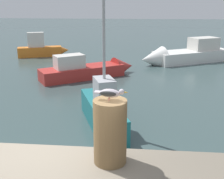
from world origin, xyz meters
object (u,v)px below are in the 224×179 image
at_px(boat_white, 183,55).
at_px(mooring_post, 110,132).
at_px(boat_teal, 101,109).
at_px(boat_orange, 42,49).
at_px(seagull, 111,93).
at_px(boat_red, 92,69).

bearing_deg(boat_white, mooring_post, -102.24).
relative_size(mooring_post, boat_teal, 0.18).
bearing_deg(boat_orange, seagull, -68.16).
bearing_deg(boat_white, boat_teal, -112.06).
distance_m(seagull, boat_orange, 16.60).
bearing_deg(mooring_post, boat_white, 77.76).
distance_m(boat_teal, boat_red, 5.65).
height_order(mooring_post, seagull, seagull).
relative_size(boat_orange, boat_red, 0.73).
distance_m(seagull, boat_red, 10.63).
distance_m(seagull, boat_teal, 5.19).
bearing_deg(mooring_post, seagull, -7.98).
bearing_deg(boat_white, boat_orange, 172.36).
height_order(boat_teal, boat_white, boat_teal).
height_order(boat_white, boat_red, boat_white).
bearing_deg(boat_orange, boat_red, -50.15).
bearing_deg(mooring_post, boat_orange, 111.82).
bearing_deg(boat_teal, boat_red, 101.80).
distance_m(boat_white, boat_red, 6.26).
relative_size(boat_white, boat_red, 1.27).
height_order(seagull, boat_red, seagull).
xyz_separation_m(boat_orange, boat_red, (4.22, -5.06, -0.14)).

